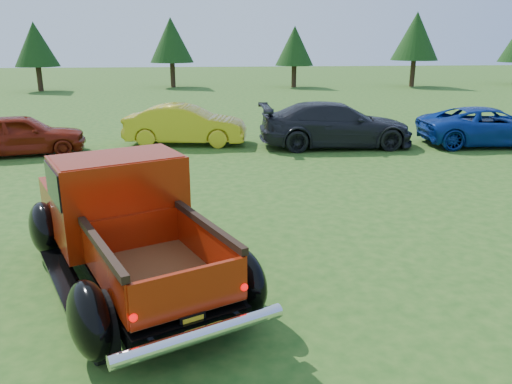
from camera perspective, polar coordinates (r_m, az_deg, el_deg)
ground at (r=8.40m, az=0.95°, el=-7.09°), size 120.00×120.00×0.00m
tree_west at (r=38.23m, az=-23.90°, el=15.16°), size 2.94×2.94×4.60m
tree_mid_left at (r=38.66m, az=-9.67°, el=16.74°), size 3.20×3.20×5.00m
tree_mid_right at (r=38.25m, az=4.43°, el=16.30°), size 2.82×2.82×4.40m
tree_east at (r=40.40m, az=17.80°, el=16.58°), size 3.46×3.46×5.40m
pickup_truck at (r=7.68m, az=-15.13°, el=-3.04°), size 3.86×5.27×1.84m
show_car_red at (r=17.03m, az=-25.24°, el=5.96°), size 3.94×2.19×1.27m
show_car_yellow at (r=17.20m, az=-8.04°, el=7.63°), size 4.22×2.00×1.34m
show_car_grey at (r=16.86m, az=9.11°, el=7.61°), size 5.09×2.16×1.47m
show_car_blue at (r=18.65m, az=25.06°, el=6.81°), size 4.70×2.40×1.27m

